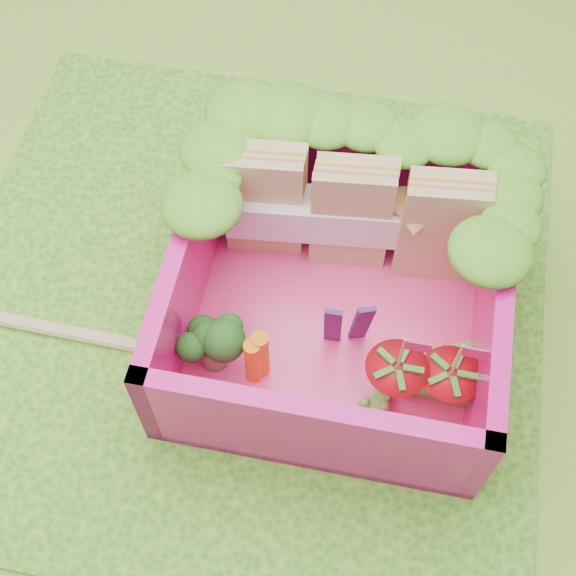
# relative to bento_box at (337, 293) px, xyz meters

# --- Properties ---
(ground) EXTENTS (14.00, 14.00, 0.00)m
(ground) POSITION_rel_bento_box_xyz_m (-0.41, 0.06, -0.31)
(ground) COLOR #89B733
(ground) RESTS_ON ground
(placemat) EXTENTS (2.60, 2.60, 0.03)m
(placemat) POSITION_rel_bento_box_xyz_m (-0.41, 0.06, -0.29)
(placemat) COLOR #3E8E20
(placemat) RESTS_ON ground
(bento_floor) EXTENTS (1.30, 1.30, 0.05)m
(bento_floor) POSITION_rel_bento_box_xyz_m (0.00, 0.00, -0.25)
(bento_floor) COLOR #FF4188
(bento_floor) RESTS_ON placemat
(bento_box) EXTENTS (1.30, 1.30, 0.55)m
(bento_box) POSITION_rel_bento_box_xyz_m (0.00, 0.00, 0.00)
(bento_box) COLOR #F1148B
(bento_box) RESTS_ON placemat
(lettuce_ruffle) EXTENTS (1.43, 0.77, 0.11)m
(lettuce_ruffle) POSITION_rel_bento_box_xyz_m (-0.00, 0.46, 0.33)
(lettuce_ruffle) COLOR #368418
(lettuce_ruffle) RESTS_ON bento_box
(sandwich_stack) EXTENTS (1.09, 0.28, 0.59)m
(sandwich_stack) POSITION_rel_bento_box_xyz_m (0.01, 0.36, 0.06)
(sandwich_stack) COLOR tan
(sandwich_stack) RESTS_ON bento_floor
(broccoli) EXTENTS (0.32, 0.32, 0.26)m
(broccoli) POSITION_rel_bento_box_xyz_m (-0.46, -0.28, -0.04)
(broccoli) COLOR #63A34F
(broccoli) RESTS_ON bento_floor
(carrot_sticks) EXTENTS (0.09, 0.10, 0.29)m
(carrot_sticks) POSITION_rel_bento_box_xyz_m (-0.27, -0.30, -0.08)
(carrot_sticks) COLOR orange
(carrot_sticks) RESTS_ON bento_floor
(purple_wedges) EXTENTS (0.18, 0.07, 0.38)m
(purple_wedges) POSITION_rel_bento_box_xyz_m (0.06, -0.11, -0.04)
(purple_wedges) COLOR #431958
(purple_wedges) RESTS_ON bento_floor
(strawberry_left) EXTENTS (0.25, 0.25, 0.49)m
(strawberry_left) POSITION_rel_bento_box_xyz_m (0.28, -0.29, -0.09)
(strawberry_left) COLOR red
(strawberry_left) RESTS_ON bento_floor
(strawberry_right) EXTENTS (0.24, 0.24, 0.48)m
(strawberry_right) POSITION_rel_bento_box_xyz_m (0.48, -0.27, -0.10)
(strawberry_right) COLOR red
(strawberry_right) RESTS_ON bento_floor
(snap_peas) EXTENTS (0.54, 0.55, 0.05)m
(snap_peas) POSITION_rel_bento_box_xyz_m (0.41, -0.24, -0.20)
(snap_peas) COLOR green
(snap_peas) RESTS_ON bento_floor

